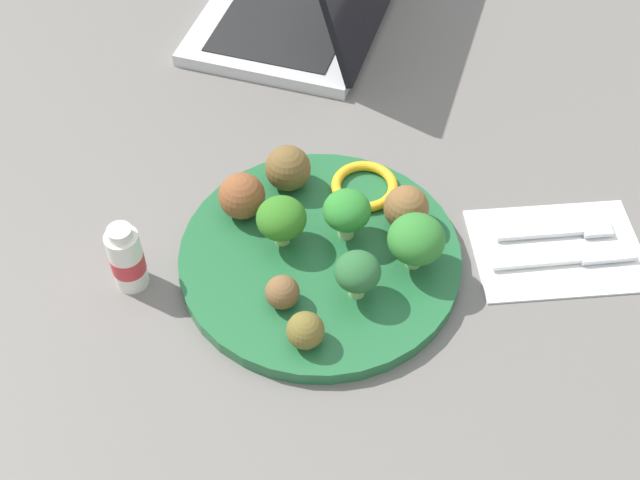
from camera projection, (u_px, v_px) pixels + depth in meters
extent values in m
plane|color=slate|center=(320.00, 263.00, 0.85)|extent=(4.00, 4.00, 0.00)
cylinder|color=#236638|center=(320.00, 258.00, 0.85)|extent=(0.28, 0.28, 0.02)
cylinder|color=#92B86E|center=(414.00, 258.00, 0.82)|extent=(0.01, 0.01, 0.02)
ellipsoid|color=#317B2E|center=(416.00, 239.00, 0.80)|extent=(0.06, 0.06, 0.04)
cylinder|color=#98C978|center=(357.00, 288.00, 0.80)|extent=(0.02, 0.02, 0.02)
ellipsoid|color=#2A6132|center=(358.00, 272.00, 0.78)|extent=(0.04, 0.04, 0.03)
cylinder|color=#ABC07E|center=(346.00, 229.00, 0.85)|extent=(0.02, 0.02, 0.02)
ellipsoid|color=#2D812E|center=(347.00, 210.00, 0.83)|extent=(0.05, 0.05, 0.04)
cylinder|color=#A2BD66|center=(282.00, 236.00, 0.84)|extent=(0.01, 0.01, 0.02)
ellipsoid|color=#337420|center=(281.00, 218.00, 0.82)|extent=(0.05, 0.05, 0.04)
sphere|color=brown|center=(282.00, 292.00, 0.79)|extent=(0.03, 0.03, 0.03)
sphere|color=brown|center=(305.00, 330.00, 0.76)|extent=(0.03, 0.03, 0.03)
sphere|color=brown|center=(242.00, 196.00, 0.86)|extent=(0.05, 0.05, 0.05)
sphere|color=brown|center=(406.00, 208.00, 0.85)|extent=(0.05, 0.05, 0.05)
sphere|color=brown|center=(288.00, 168.00, 0.88)|extent=(0.05, 0.05, 0.05)
torus|color=yellow|center=(365.00, 186.00, 0.89)|extent=(0.09, 0.09, 0.01)
cube|color=white|center=(557.00, 248.00, 0.86)|extent=(0.17, 0.12, 0.01)
cube|color=silver|center=(539.00, 232.00, 0.87)|extent=(0.09, 0.01, 0.01)
cube|color=silver|center=(596.00, 228.00, 0.87)|extent=(0.03, 0.02, 0.01)
cube|color=white|center=(536.00, 261.00, 0.84)|extent=(0.09, 0.02, 0.01)
cube|color=silver|center=(607.00, 255.00, 0.85)|extent=(0.06, 0.02, 0.01)
cylinder|color=white|center=(127.00, 260.00, 0.81)|extent=(0.03, 0.03, 0.07)
cylinder|color=red|center=(128.00, 262.00, 0.81)|extent=(0.03, 0.03, 0.02)
cylinder|color=silver|center=(120.00, 233.00, 0.78)|extent=(0.02, 0.02, 0.01)
cube|color=silver|center=(301.00, 3.00, 1.12)|extent=(0.32, 0.38, 0.02)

